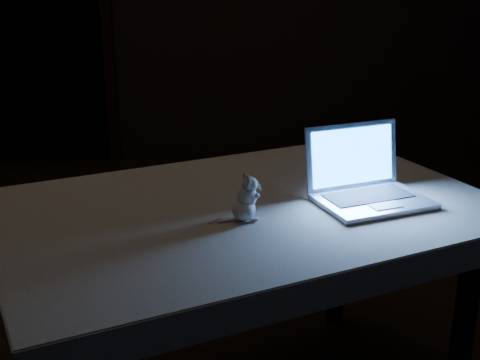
{
  "coord_description": "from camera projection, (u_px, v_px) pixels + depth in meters",
  "views": [
    {
      "loc": [
        0.23,
        -2.5,
        1.53
      ],
      "look_at": [
        0.29,
        -0.55,
        0.86
      ],
      "focal_mm": 48.0,
      "sensor_mm": 36.0,
      "label": 1
    }
  ],
  "objects": [
    {
      "name": "floor",
      "position": [
        170.0,
        323.0,
        2.85
      ],
      "size": [
        5.0,
        5.0,
        0.0
      ],
      "primitive_type": "plane",
      "color": "black",
      "rests_on": "ground"
    },
    {
      "name": "table",
      "position": [
        246.0,
        314.0,
        2.17
      ],
      "size": [
        1.72,
        1.46,
        0.78
      ],
      "primitive_type": null,
      "rotation": [
        0.0,
        0.0,
        0.42
      ],
      "color": "black",
      "rests_on": "floor"
    },
    {
      "name": "laptop",
      "position": [
        375.0,
        169.0,
        2.01
      ],
      "size": [
        0.43,
        0.4,
        0.23
      ],
      "primitive_type": null,
      "rotation": [
        0.0,
        0.0,
        0.35
      ],
      "color": "silver",
      "rests_on": "tablecloth"
    },
    {
      "name": "plush_mouse",
      "position": [
        244.0,
        198.0,
        1.9
      ],
      "size": [
        0.13,
        0.13,
        0.14
      ],
      "primitive_type": null,
      "rotation": [
        0.0,
        0.0,
        0.24
      ],
      "color": "silver",
      "rests_on": "tablecloth"
    },
    {
      "name": "doorway",
      "position": [
        42.0,
        25.0,
        4.83
      ],
      "size": [
        1.06,
        0.36,
        2.13
      ],
      "primitive_type": null,
      "color": "black",
      "rests_on": "back_wall"
    },
    {
      "name": "tablecloth",
      "position": [
        266.0,
        225.0,
        2.01
      ],
      "size": [
        1.72,
        1.29,
        0.09
      ],
      "primitive_type": null,
      "rotation": [
        0.0,
        0.0,
        0.18
      ],
      "color": "beige",
      "rests_on": "table"
    }
  ]
}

